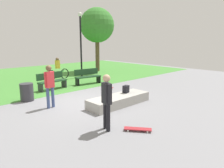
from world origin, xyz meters
The scene contains 14 objects.
ground_plane centered at (0.00, 0.00, 0.00)m, with size 28.00×28.00×0.00m, color gray.
grass_lawn centered at (0.00, 7.95, 0.00)m, with size 26.60×12.11×0.01m, color #478C38.
concrete_ledge centered at (0.98, -1.33, 0.19)m, with size 2.83×0.91×0.38m, color #A8A59E.
backpack_on_ledge centered at (1.54, -1.18, 0.54)m, with size 0.28×0.20×0.32m, color black.
skater_performing_trick centered at (-1.03, -2.79, 0.97)m, with size 0.29×0.41×1.66m.
skater_watching centered at (-1.25, 0.26, 0.98)m, with size 0.43×0.24×1.68m.
skateboard_by_ledge centered at (-0.43, -3.49, 0.06)m, with size 0.65×0.75×0.08m.
skateboard_spare centered at (2.37, 0.86, 0.06)m, with size 0.82×0.43×0.08m.
park_bench_near_path centered at (2.57, 2.95, 0.48)m, with size 1.65×0.69×0.91m.
park_bench_center_lawn centered at (0.28, 3.11, 0.48)m, with size 1.64×0.64×0.91m.
tree_leaning_ash centered at (6.48, 6.74, 3.83)m, with size 2.87×2.87×5.30m.
lamp_post centered at (3.60, 5.03, 2.71)m, with size 0.28×0.28×4.50m.
trash_bin centered at (-1.56, 1.85, 0.39)m, with size 0.56×0.56×0.78m, color #333338.
cyclist_on_bicycle centered at (1.99, 5.53, 0.63)m, with size 1.81×0.29×1.52m.
Camera 1 is at (-4.82, -7.03, 2.59)m, focal length 32.87 mm.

